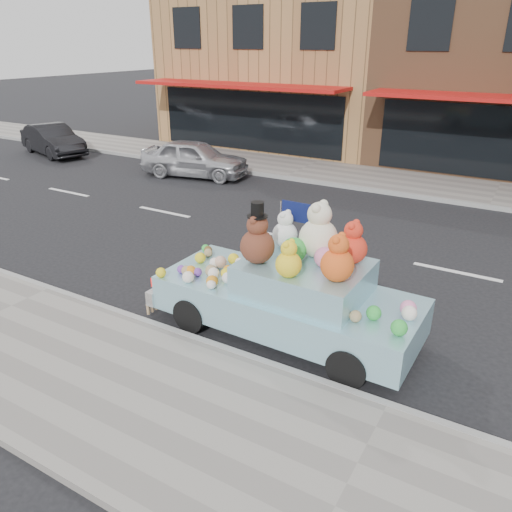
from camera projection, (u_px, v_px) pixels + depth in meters
The scene contains 9 objects.
ground at pixel (457, 272), 10.59m from camera, with size 120.00×120.00×0.00m, color black.
near_sidewalk at pixel (346, 487), 5.42m from camera, with size 60.00×3.00×0.12m, color gray.
far_sidewalk at pixel (495, 195), 15.72m from camera, with size 60.00×3.00×0.12m, color gray.
near_kerb at pixel (387, 407), 6.61m from camera, with size 60.00×0.12×0.13m, color gray.
far_kerb at pixel (489, 207), 14.53m from camera, with size 60.00×0.12×0.13m, color gray.
storefront_left at pixel (292, 61), 23.26m from camera, with size 10.00×9.80×7.30m.
car_silver at pixel (195, 158), 17.79m from camera, with size 1.55×3.85×1.31m, color #BBBBC0.
car_dark at pixel (53, 140), 21.23m from camera, with size 1.34×3.85×1.27m, color black.
art_car at pixel (289, 290), 8.07m from camera, with size 4.52×1.85×2.33m.
Camera 1 is at (1.16, -10.43, 4.53)m, focal length 35.00 mm.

